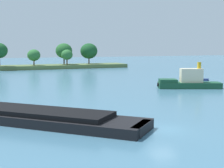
{
  "coord_description": "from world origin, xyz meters",
  "views": [
    {
      "loc": [
        -16.81,
        -27.28,
        7.96
      ],
      "look_at": [
        6.4,
        27.71,
        1.2
      ],
      "focal_mm": 54.38,
      "sensor_mm": 36.0,
      "label": 1
    }
  ],
  "objects": [
    {
      "name": "tugboat",
      "position": [
        21.07,
        25.52,
        1.24
      ],
      "size": [
        11.95,
        7.61,
        4.9
      ],
      "color": "#19472D",
      "rests_on": "ground"
    },
    {
      "name": "treeline_island",
      "position": [
        -3.88,
        90.06,
        2.97
      ],
      "size": [
        88.17,
        10.11,
        8.87
      ],
      "color": "#566B3D",
      "rests_on": "ground"
    },
    {
      "name": "ground_plane",
      "position": [
        0.0,
        0.0,
        0.0
      ],
      "size": [
        400.0,
        400.0,
        0.0
      ],
      "primitive_type": "plane",
      "color": "teal"
    },
    {
      "name": "small_motorboat",
      "position": [
        31.73,
        36.87,
        0.24
      ],
      "size": [
        4.74,
        4.63,
        0.92
      ],
      "color": "navy",
      "rests_on": "ground"
    }
  ]
}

